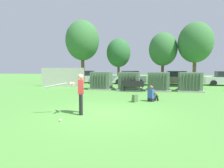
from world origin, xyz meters
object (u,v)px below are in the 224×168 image
(parked_car_left_of_center, at_px, (129,78))
(backpack, at_px, (135,98))
(transformer_west, at_px, (101,81))
(parked_car_right_of_center, at_px, (175,78))
(sports_ball, at_px, (60,120))
(park_bench, at_px, (133,85))
(parked_car_leftmost, at_px, (85,77))
(seated_spectator, at_px, (152,95))
(transformer_mid_west, at_px, (129,81))
(transformer_east, at_px, (190,82))
(transformer_mid_east, at_px, (158,82))
(batter, at_px, (79,92))

(parked_car_left_of_center, bearing_deg, backpack, -81.02)
(transformer_west, relative_size, parked_car_right_of_center, 0.49)
(sports_ball, bearing_deg, backpack, 63.51)
(park_bench, height_order, parked_car_leftmost, parked_car_leftmost)
(transformer_west, height_order, parked_car_left_of_center, same)
(seated_spectator, bearing_deg, transformer_mid_west, 111.25)
(transformer_east, height_order, sports_ball, transformer_east)
(sports_ball, bearing_deg, parked_car_right_of_center, 71.57)
(transformer_mid_west, bearing_deg, transformer_mid_east, -0.63)
(transformer_mid_west, relative_size, park_bench, 1.15)
(batter, distance_m, seated_spectator, 4.96)
(batter, distance_m, backpack, 4.02)
(sports_ball, relative_size, parked_car_left_of_center, 0.02)
(transformer_west, height_order, transformer_mid_east, same)
(transformer_mid_west, distance_m, parked_car_right_of_center, 8.24)
(transformer_mid_east, bearing_deg, parked_car_left_of_center, 116.92)
(parked_car_leftmost, bearing_deg, batter, -70.05)
(transformer_west, height_order, batter, batter)
(batter, relative_size, sports_ball, 19.33)
(transformer_mid_east, xyz_separation_m, transformer_east, (2.62, 0.30, 0.00))
(transformer_west, height_order, parked_car_leftmost, same)
(transformer_mid_west, bearing_deg, backpack, -79.34)
(transformer_east, height_order, parked_car_leftmost, same)
(transformer_mid_west, height_order, backpack, transformer_mid_west)
(transformer_mid_east, relative_size, batter, 1.21)
(batter, bearing_deg, sports_ball, -101.22)
(transformer_west, distance_m, transformer_east, 7.76)
(transformer_west, relative_size, batter, 1.21)
(transformer_mid_east, distance_m, backpack, 6.06)
(park_bench, xyz_separation_m, backpack, (0.65, -4.86, -0.32))
(batter, height_order, parked_car_right_of_center, batter)
(transformer_west, xyz_separation_m, batter, (1.66, -9.31, 0.19))
(transformer_west, distance_m, batter, 9.46)
(backpack, bearing_deg, parked_car_left_of_center, 98.98)
(transformer_mid_east, xyz_separation_m, park_bench, (-2.07, -1.00, -0.25))
(transformer_mid_west, height_order, parked_car_left_of_center, same)
(backpack, xyz_separation_m, parked_car_left_of_center, (-1.99, 12.57, 0.54))
(batter, distance_m, parked_car_left_of_center, 15.94)
(batter, bearing_deg, parked_car_left_of_center, 89.73)
(transformer_mid_west, relative_size, sports_ball, 23.33)
(park_bench, relative_size, seated_spectator, 1.89)
(sports_ball, relative_size, backpack, 0.20)
(transformer_east, height_order, batter, batter)
(park_bench, height_order, sports_ball, park_bench)
(parked_car_right_of_center, bearing_deg, batter, -108.99)
(batter, xyz_separation_m, backpack, (2.06, 3.36, -0.76))
(transformer_mid_east, height_order, backpack, transformer_mid_east)
(batter, height_order, parked_car_leftmost, batter)
(transformer_mid_west, xyz_separation_m, parked_car_leftmost, (-6.83, 6.95, -0.04))
(transformer_west, xyz_separation_m, parked_car_left_of_center, (1.74, 6.62, -0.04))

